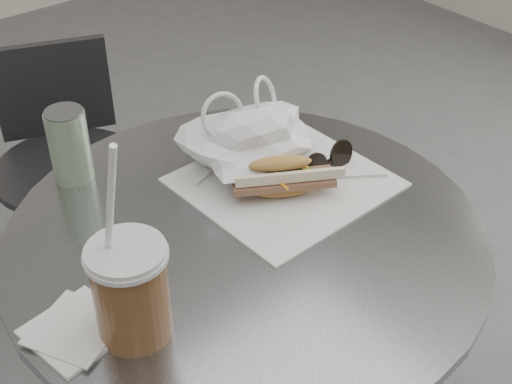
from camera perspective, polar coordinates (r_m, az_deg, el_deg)
cafe_table at (r=1.31m, az=-0.74°, el=-12.32°), size 0.76×0.76×0.74m
chair_far at (r=1.94m, az=-14.33°, el=-0.61°), size 0.39×0.41×0.70m
sandwich_paper at (r=1.22m, az=2.30°, el=0.81°), size 0.33×0.31×0.00m
banh_mi at (r=1.17m, az=2.08°, el=1.17°), size 0.22×0.18×0.07m
iced_coffee at (r=0.93m, az=-10.00°, el=-7.72°), size 0.11×0.11×0.31m
sunglasses at (r=1.24m, az=5.73°, el=2.38°), size 0.11×0.03×0.05m
plastic_bag at (r=1.22m, az=-0.31°, el=4.06°), size 0.26×0.22×0.11m
napkin_stack at (r=0.99m, az=-14.16°, el=-10.61°), size 0.14×0.14×0.01m
drink_can at (r=1.24m, az=-14.71°, el=3.66°), size 0.07×0.07×0.13m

